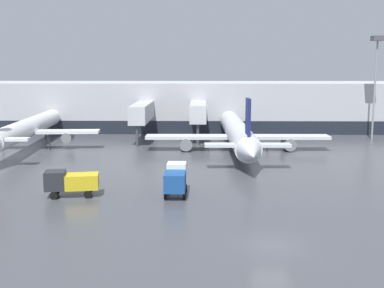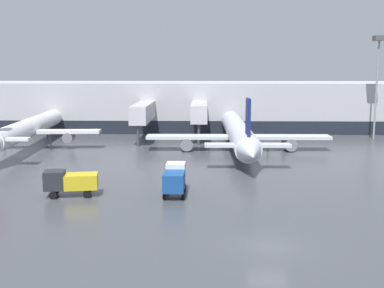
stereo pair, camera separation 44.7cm
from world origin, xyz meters
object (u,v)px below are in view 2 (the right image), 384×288
object	(u,v)px
parked_jet_0	(28,128)
service_truck_1	(70,181)
parked_jet_2	(238,133)
service_truck_2	(175,178)
apron_light_mast_1	(378,57)

from	to	relation	value
parked_jet_0	service_truck_1	distance (m)	29.01
parked_jet_2	service_truck_2	size ratio (longest dim) A/B	8.47
parked_jet_0	apron_light_mast_1	distance (m)	55.94
apron_light_mast_1	parked_jet_0	bearing A→B (deg)	-168.74
parked_jet_2	parked_jet_0	bearing A→B (deg)	88.22
apron_light_mast_1	parked_jet_2	bearing A→B (deg)	-154.17
parked_jet_0	apron_light_mast_1	xyz separation A→B (m)	(53.91, 10.73, 10.41)
parked_jet_2	apron_light_mast_1	bearing A→B (deg)	-64.94
service_truck_1	apron_light_mast_1	size ratio (longest dim) A/B	0.30
parked_jet_2	service_truck_1	distance (m)	30.63
apron_light_mast_1	service_truck_2	bearing A→B (deg)	-130.77
service_truck_1	apron_light_mast_1	xyz separation A→B (m)	(40.65, 36.48, 12.03)
parked_jet_2	apron_light_mast_1	size ratio (longest dim) A/B	2.29
parked_jet_2	apron_light_mast_1	xyz separation A→B (m)	(23.28, 11.27, 10.93)
parked_jet_0	parked_jet_2	distance (m)	30.63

